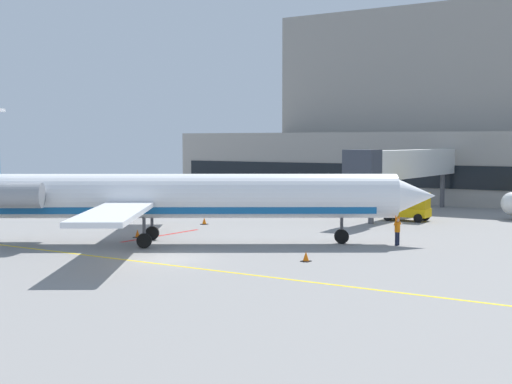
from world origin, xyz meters
TOP-DOWN VIEW (x-y plane):
  - ground at (-0.00, -0.00)m, footprint 120.00×120.00m
  - terminal_building at (1.23, 49.02)m, footprint 70.46×16.76m
  - jet_bridge_west at (2.32, 28.83)m, footprint 2.40×20.84m
  - regional_jet at (-4.01, 4.31)m, footprint 29.47×22.65m
  - pushback_tractor at (4.29, 25.30)m, footprint 3.65×2.17m
  - marshaller at (8.63, 11.76)m, footprint 0.34×0.83m
  - safety_cone_alpha at (-8.19, 14.27)m, footprint 0.47×0.47m
  - safety_cone_bravo at (6.87, 3.38)m, footprint 0.47×0.47m
  - safety_cone_charlie at (-7.29, 5.72)m, footprint 0.47×0.47m

SIDE VIEW (x-z plane):
  - ground at x=0.00m, z-range -0.10..0.00m
  - safety_cone_alpha at x=-8.19m, z-range -0.03..0.52m
  - safety_cone_bravo at x=6.87m, z-range -0.03..0.52m
  - safety_cone_charlie at x=-7.29m, z-range -0.03..0.52m
  - marshaller at x=8.63m, z-range 0.01..1.88m
  - pushback_tractor at x=4.29m, z-range -0.12..2.17m
  - regional_jet at x=-4.01m, z-range -1.29..7.23m
  - jet_bridge_west at x=2.32m, z-range 1.52..7.30m
  - terminal_building at x=1.23m, z-range -2.83..18.38m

